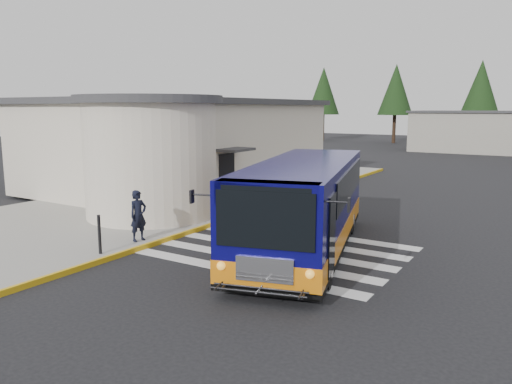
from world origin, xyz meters
The scene contains 9 objects.
ground centered at (0.00, 0.00, 0.00)m, with size 140.00×140.00×0.00m, color black.
sidewalk centered at (-9.00, 4.00, 0.07)m, with size 10.00×34.00×0.15m, color gray.
curb_strip centered at (-4.05, 4.00, 0.08)m, with size 0.12×34.00×0.16m, color gold.
station_building centered at (-10.84, 6.91, 2.57)m, with size 12.70×18.70×4.80m.
crosswalk centered at (-0.50, -0.80, 0.01)m, with size 8.00×5.35×0.01m.
transit_bus centered at (0.38, -0.53, 1.36)m, with size 5.53×10.36×2.84m.
pedestrian_a centered at (-4.55, -2.73, 0.99)m, with size 0.61×0.40×1.68m, color black.
pedestrian_b centered at (-5.93, -0.05, 1.03)m, with size 0.85×0.66×1.75m, color black.
bollard centered at (-4.45, -4.44, 0.74)m, with size 0.10×0.10×1.19m, color black.
Camera 1 is at (7.17, -14.20, 4.46)m, focal length 35.00 mm.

